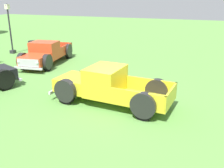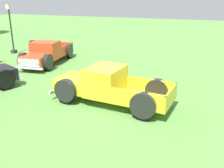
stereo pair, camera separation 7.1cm
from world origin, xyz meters
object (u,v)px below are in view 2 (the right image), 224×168
(lamp_post_near, at_px, (11,28))
(pickup_truck_foreground, at_px, (104,86))
(trash_can, at_px, (34,47))
(pickup_truck_behind_right, at_px, (45,54))

(lamp_post_near, bearing_deg, pickup_truck_foreground, -122.67)
(lamp_post_near, height_order, trash_can, lamp_post_near)
(pickup_truck_behind_right, bearing_deg, pickup_truck_foreground, -127.15)
(lamp_post_near, relative_size, trash_can, 4.04)
(pickup_truck_behind_right, relative_size, lamp_post_near, 1.36)
(trash_can, bearing_deg, pickup_truck_foreground, -129.32)
(pickup_truck_foreground, bearing_deg, pickup_truck_behind_right, 52.85)
(pickup_truck_foreground, relative_size, trash_can, 5.71)
(pickup_truck_behind_right, distance_m, trash_can, 4.23)
(trash_can, bearing_deg, pickup_truck_behind_right, -133.22)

